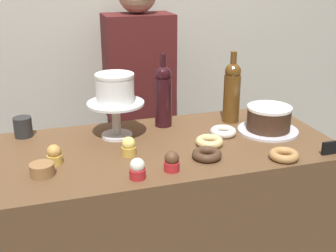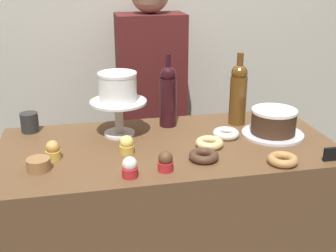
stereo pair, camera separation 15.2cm
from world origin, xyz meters
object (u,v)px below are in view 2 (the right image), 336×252
(cupcake_chocolate, at_px, (165,162))
(donut_maple, at_px, (283,160))
(donut_sugar, at_px, (226,133))
(price_sign_chalkboard, at_px, (333,154))
(barista_figure, at_px, (152,116))
(white_layer_cake, at_px, (118,87))
(cake_stand_pedestal, at_px, (119,112))
(donut_chocolate, at_px, (204,156))
(cupcake_vanilla, at_px, (130,168))
(chocolate_round_cake, at_px, (274,121))
(cookie_stack, at_px, (39,164))
(cupcake_lemon, at_px, (127,145))
(cupcake_caramel, at_px, (53,151))
(wine_bottle_amber, at_px, (238,93))
(donut_glazed, at_px, (209,143))
(coffee_cup_ceramic, at_px, (30,122))
(wine_bottle_dark_red, at_px, (168,95))

(cupcake_chocolate, xyz_separation_m, donut_maple, (0.43, -0.03, -0.02))
(donut_sugar, bearing_deg, price_sign_chalkboard, -44.40)
(barista_figure, bearing_deg, price_sign_chalkboard, -62.06)
(white_layer_cake, xyz_separation_m, barista_figure, (0.23, 0.55, -0.33))
(cake_stand_pedestal, distance_m, white_layer_cake, 0.11)
(white_layer_cake, bearing_deg, donut_chocolate, -48.63)
(cupcake_vanilla, bearing_deg, barista_figure, 75.86)
(chocolate_round_cake, relative_size, cookie_stack, 2.27)
(price_sign_chalkboard, distance_m, barista_figure, 1.11)
(cookie_stack, xyz_separation_m, barista_figure, (0.55, 0.83, -0.14))
(cupcake_lemon, relative_size, barista_figure, 0.05)
(donut_maple, bearing_deg, chocolate_round_cake, 72.54)
(cupcake_lemon, bearing_deg, cupcake_caramel, 178.70)
(cupcake_chocolate, bearing_deg, wine_bottle_amber, 44.42)
(white_layer_cake, distance_m, donut_sugar, 0.49)
(cupcake_caramel, xyz_separation_m, donut_maple, (0.82, -0.21, -0.02))
(donut_glazed, bearing_deg, coffee_cup_ceramic, 155.87)
(cookie_stack, relative_size, barista_figure, 0.05)
(wine_bottle_dark_red, distance_m, wine_bottle_amber, 0.32)
(white_layer_cake, relative_size, price_sign_chalkboard, 2.28)
(cake_stand_pedestal, bearing_deg, donut_glazed, -30.94)
(coffee_cup_ceramic, bearing_deg, donut_chocolate, -33.55)
(cupcake_caramel, bearing_deg, donut_sugar, 6.23)
(donut_maple, bearing_deg, cupcake_chocolate, 175.72)
(cupcake_chocolate, distance_m, cupcake_vanilla, 0.13)
(cake_stand_pedestal, distance_m, donut_glazed, 0.40)
(cupcake_chocolate, distance_m, price_sign_chalkboard, 0.62)
(cupcake_vanilla, bearing_deg, wine_bottle_dark_red, 63.66)
(cookie_stack, bearing_deg, cupcake_lemon, 13.65)
(white_layer_cake, height_order, coffee_cup_ceramic, white_layer_cake)
(wine_bottle_dark_red, bearing_deg, cookie_stack, -147.07)
(chocolate_round_cake, relative_size, barista_figure, 0.12)
(cupcake_vanilla, relative_size, donut_sugar, 0.66)
(donut_glazed, relative_size, cookie_stack, 1.33)
(wine_bottle_dark_red, bearing_deg, coffee_cup_ceramic, 175.53)
(white_layer_cake, xyz_separation_m, cupcake_chocolate, (0.12, -0.38, -0.18))
(white_layer_cake, distance_m, cupcake_caramel, 0.38)
(coffee_cup_ceramic, bearing_deg, donut_maple, -29.50)
(wine_bottle_amber, height_order, donut_sugar, wine_bottle_amber)
(price_sign_chalkboard, bearing_deg, wine_bottle_dark_red, 136.54)
(cake_stand_pedestal, distance_m, cupcake_vanilla, 0.40)
(wine_bottle_amber, height_order, cupcake_lemon, wine_bottle_amber)
(white_layer_cake, bearing_deg, donut_sugar, -15.25)
(chocolate_round_cake, distance_m, cupcake_caramel, 0.91)
(chocolate_round_cake, relative_size, donut_maple, 1.70)
(cake_stand_pedestal, height_order, donut_sugar, cake_stand_pedestal)
(cupcake_chocolate, relative_size, price_sign_chalkboard, 1.06)
(cupcake_chocolate, xyz_separation_m, cupcake_caramel, (-0.39, 0.18, 0.00))
(donut_chocolate, relative_size, cookie_stack, 1.33)
(cookie_stack, distance_m, barista_figure, 1.00)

